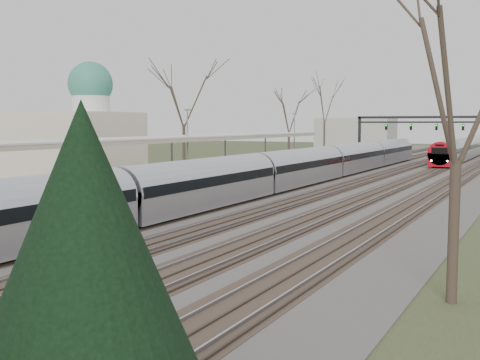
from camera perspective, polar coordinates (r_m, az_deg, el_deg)
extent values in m
cube|color=#474442|center=(59.47, 12.39, 0.46)|extent=(24.00, 160.00, 0.10)
cube|color=#4C3828|center=(61.29, 6.97, 0.72)|extent=(2.60, 160.00, 0.06)
cube|color=gray|center=(61.54, 6.34, 0.81)|extent=(0.07, 160.00, 0.12)
cube|color=gray|center=(61.04, 7.60, 0.76)|extent=(0.07, 160.00, 0.12)
cube|color=#4C3828|center=(60.16, 10.09, 0.59)|extent=(2.60, 160.00, 0.06)
cube|color=gray|center=(60.37, 9.45, 0.68)|extent=(0.07, 160.00, 0.12)
cube|color=gray|center=(59.95, 10.75, 0.63)|extent=(0.07, 160.00, 0.12)
cube|color=#4C3828|center=(59.22, 13.33, 0.45)|extent=(2.60, 160.00, 0.06)
cube|color=gray|center=(59.39, 12.66, 0.55)|extent=(0.07, 160.00, 0.12)
cube|color=gray|center=(59.05, 14.00, 0.49)|extent=(0.07, 160.00, 0.12)
cube|color=#4C3828|center=(58.48, 16.65, 0.31)|extent=(2.60, 160.00, 0.06)
cube|color=gray|center=(58.61, 15.97, 0.41)|extent=(0.07, 160.00, 0.12)
cube|color=gray|center=(58.34, 17.35, 0.35)|extent=(0.07, 160.00, 0.12)
cube|color=#4C3828|center=(57.93, 20.06, 0.16)|extent=(2.60, 160.00, 0.06)
cube|color=gray|center=(58.02, 19.36, 0.26)|extent=(0.07, 160.00, 0.12)
cube|color=gray|center=(57.84, 20.76, 0.20)|extent=(0.07, 160.00, 0.12)
cube|color=#9E9B93|center=(46.84, -4.07, -0.19)|extent=(3.50, 69.00, 1.00)
cylinder|color=slate|center=(37.38, -13.33, 1.34)|extent=(0.14, 0.14, 3.00)
cylinder|color=slate|center=(43.75, -6.48, 2.03)|extent=(0.14, 0.14, 3.00)
cylinder|color=slate|center=(50.57, -1.42, 2.51)|extent=(0.14, 0.14, 3.00)
cylinder|color=slate|center=(57.71, 2.41, 2.87)|extent=(0.14, 0.14, 3.00)
cube|color=silver|center=(42.86, -7.25, 4.02)|extent=(4.10, 50.00, 0.12)
cube|color=#BDB192|center=(42.86, -7.24, 3.79)|extent=(4.10, 50.00, 0.25)
cube|color=beige|center=(54.91, -15.43, 3.07)|extent=(10.00, 8.00, 6.00)
cylinder|color=silver|center=(53.58, -13.96, 7.55)|extent=(3.20, 3.20, 2.50)
sphere|color=#338071|center=(53.64, -13.99, 8.83)|extent=(3.80, 3.80, 3.80)
cube|color=black|center=(90.87, 11.25, 4.01)|extent=(0.35, 0.35, 6.00)
cube|color=black|center=(88.55, 17.70, 5.70)|extent=(21.00, 0.35, 0.35)
cube|color=black|center=(88.54, 17.69, 5.25)|extent=(21.00, 0.25, 0.25)
cube|color=black|center=(89.62, 13.70, 4.90)|extent=(0.32, 0.22, 0.85)
sphere|color=#0CFF19|center=(89.49, 13.68, 5.06)|extent=(0.16, 0.16, 0.16)
cube|color=black|center=(88.86, 15.90, 4.85)|extent=(0.32, 0.22, 0.85)
sphere|color=#0CFF19|center=(88.72, 15.88, 5.01)|extent=(0.16, 0.16, 0.16)
cube|color=black|center=(88.22, 18.13, 4.78)|extent=(0.32, 0.22, 0.85)
sphere|color=#0CFF19|center=(88.08, 18.12, 4.94)|extent=(0.16, 0.16, 0.16)
cube|color=black|center=(87.72, 20.40, 4.71)|extent=(0.32, 0.22, 0.85)
sphere|color=#0CFF19|center=(87.58, 20.39, 4.87)|extent=(0.16, 0.16, 0.16)
cylinder|color=#2D231C|center=(59.79, -5.33, 2.91)|extent=(0.30, 0.30, 4.95)
cylinder|color=#2D231C|center=(17.67, 19.59, -4.78)|extent=(0.30, 0.30, 4.05)
cube|color=#B7BAC2|center=(48.05, 5.56, 0.66)|extent=(2.55, 75.00, 1.60)
cylinder|color=#B7BAC2|center=(48.00, 5.57, 1.44)|extent=(2.60, 74.70, 2.60)
cube|color=black|center=(47.99, 5.57, 1.55)|extent=(2.62, 74.40, 0.55)
cube|color=black|center=(48.13, 5.55, -0.44)|extent=(1.80, 74.00, 0.35)
cube|color=#B7BAC2|center=(91.52, 20.61, 2.59)|extent=(2.55, 45.00, 1.60)
cylinder|color=#B7BAC2|center=(91.49, 20.63, 2.99)|extent=(2.60, 44.70, 2.60)
cube|color=black|center=(91.49, 20.63, 3.06)|extent=(2.62, 44.40, 0.55)
cube|color=#A00914|center=(69.35, 18.40, 1.82)|extent=(2.55, 0.50, 1.50)
cylinder|color=#A00914|center=(69.37, 18.43, 2.40)|extent=(2.60, 0.60, 2.60)
cube|color=black|center=(69.09, 18.40, 2.64)|extent=(1.70, 0.12, 0.70)
sphere|color=white|center=(69.30, 17.68, 1.76)|extent=(0.22, 0.22, 0.22)
sphere|color=white|center=(69.04, 19.07, 1.70)|extent=(0.22, 0.22, 0.22)
cube|color=black|center=(91.56, 20.60, 2.01)|extent=(1.80, 44.00, 0.35)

